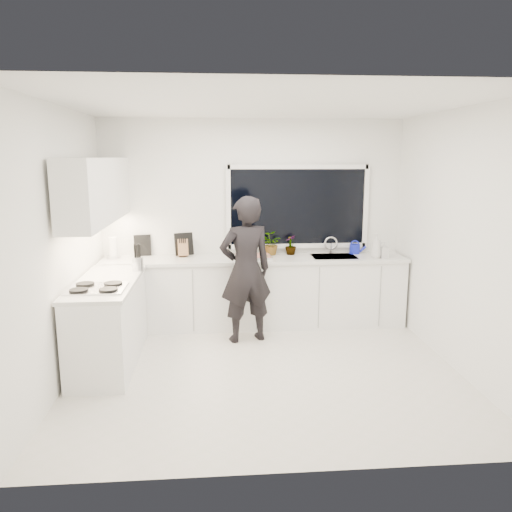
{
  "coord_description": "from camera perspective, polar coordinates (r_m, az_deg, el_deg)",
  "views": [
    {
      "loc": [
        -0.49,
        -4.9,
        2.21
      ],
      "look_at": [
        -0.07,
        0.4,
        1.15
      ],
      "focal_mm": 35.0,
      "sensor_mm": 36.0,
      "label": 1
    }
  ],
  "objects": [
    {
      "name": "wall_left",
      "position": [
        5.2,
        -21.47,
        0.96
      ],
      "size": [
        0.02,
        3.5,
        2.7
      ],
      "primitive_type": "cube",
      "color": "white",
      "rests_on": "ground"
    },
    {
      "name": "base_cabinets_back",
      "position": [
        6.61,
        -0.14,
        -4.25
      ],
      "size": [
        3.92,
        0.58,
        0.88
      ],
      "primitive_type": "cube",
      "color": "white",
      "rests_on": "floor"
    },
    {
      "name": "countertop_back",
      "position": [
        6.49,
        -0.14,
        -0.36
      ],
      "size": [
        3.94,
        0.62,
        0.04
      ],
      "primitive_type": "cube",
      "color": "silver",
      "rests_on": "base_cabinets_back"
    },
    {
      "name": "wall_right",
      "position": [
        5.57,
        22.2,
        1.55
      ],
      "size": [
        0.02,
        3.5,
        2.7
      ],
      "primitive_type": "cube",
      "color": "white",
      "rests_on": "ground"
    },
    {
      "name": "herb_plants",
      "position": [
        6.65,
        1.62,
        1.37
      ],
      "size": [
        0.77,
        0.34,
        0.3
      ],
      "color": "#26662D",
      "rests_on": "countertop_back"
    },
    {
      "name": "picture_frame_large",
      "position": [
        6.76,
        -12.84,
        1.2
      ],
      "size": [
        0.22,
        0.06,
        0.28
      ],
      "primitive_type": "cube",
      "rotation": [
        0.0,
        0.0,
        0.2
      ],
      "color": "black",
      "rests_on": "countertop_back"
    },
    {
      "name": "pizza",
      "position": [
        6.46,
        -0.38,
        0.05
      ],
      "size": [
        0.45,
        0.33,
        0.01
      ],
      "primitive_type": "cube",
      "rotation": [
        0.0,
        0.0,
        0.06
      ],
      "color": "red",
      "rests_on": "pizza_tray"
    },
    {
      "name": "ceiling",
      "position": [
        4.95,
        1.21,
        17.07
      ],
      "size": [
        4.0,
        3.5,
        0.02
      ],
      "primitive_type": "cube",
      "color": "white",
      "rests_on": "wall_back"
    },
    {
      "name": "utensil_crock",
      "position": [
        5.9,
        -13.36,
        -0.87
      ],
      "size": [
        0.16,
        0.16,
        0.16
      ],
      "primitive_type": "cylinder",
      "rotation": [
        0.0,
        0.0,
        0.22
      ],
      "color": "silver",
      "rests_on": "countertop_left"
    },
    {
      "name": "window",
      "position": [
        6.75,
        4.78,
        5.63
      ],
      "size": [
        1.8,
        0.02,
        1.0
      ],
      "primitive_type": "cube",
      "color": "black",
      "rests_on": "wall_back"
    },
    {
      "name": "soap_bottles",
      "position": [
        6.64,
        13.84,
        1.01
      ],
      "size": [
        0.22,
        0.13,
        0.32
      ],
      "color": "#D8BF66",
      "rests_on": "countertop_back"
    },
    {
      "name": "sink",
      "position": [
        6.67,
        8.89,
        -0.45
      ],
      "size": [
        0.58,
        0.42,
        0.14
      ],
      "primitive_type": "cube",
      "color": "silver",
      "rests_on": "countertop_back"
    },
    {
      "name": "countertop_left",
      "position": [
        5.54,
        -16.74,
        -2.9
      ],
      "size": [
        0.62,
        1.6,
        0.04
      ],
      "primitive_type": "cube",
      "color": "silver",
      "rests_on": "base_cabinets_left"
    },
    {
      "name": "floor",
      "position": [
        5.4,
        1.09,
        -12.99
      ],
      "size": [
        4.0,
        3.5,
        0.02
      ],
      "primitive_type": "cube",
      "color": "beige",
      "rests_on": "ground"
    },
    {
      "name": "pizza_tray",
      "position": [
        6.46,
        -0.38,
        -0.1
      ],
      "size": [
        0.49,
        0.38,
        0.03
      ],
      "primitive_type": "cube",
      "rotation": [
        0.0,
        0.0,
        0.06
      ],
      "color": "silver",
      "rests_on": "countertop_back"
    },
    {
      "name": "faucet",
      "position": [
        6.83,
        8.54,
        1.21
      ],
      "size": [
        0.03,
        0.03,
        0.22
      ],
      "primitive_type": "cylinder",
      "color": "silver",
      "rests_on": "countertop_back"
    },
    {
      "name": "picture_frame_small",
      "position": [
        6.7,
        -8.24,
        1.37
      ],
      "size": [
        0.24,
        0.11,
        0.3
      ],
      "primitive_type": "cube",
      "rotation": [
        0.0,
        0.0,
        0.37
      ],
      "color": "black",
      "rests_on": "countertop_back"
    },
    {
      "name": "upper_cabinets",
      "position": [
        5.76,
        -17.73,
        7.16
      ],
      "size": [
        0.34,
        2.1,
        0.7
      ],
      "primitive_type": "cube",
      "color": "white",
      "rests_on": "wall_left"
    },
    {
      "name": "paper_towel_roll",
      "position": [
        6.69,
        -16.0,
        0.85
      ],
      "size": [
        0.13,
        0.13,
        0.26
      ],
      "primitive_type": "cylinder",
      "rotation": [
        0.0,
        0.0,
        0.22
      ],
      "color": "white",
      "rests_on": "countertop_back"
    },
    {
      "name": "watering_can",
      "position": [
        6.88,
        11.21,
        0.81
      ],
      "size": [
        0.18,
        0.18,
        0.13
      ],
      "primitive_type": "cylinder",
      "rotation": [
        0.0,
        0.0,
        -0.33
      ],
      "color": "#141EBF",
      "rests_on": "countertop_back"
    },
    {
      "name": "stovetop",
      "position": [
        5.2,
        -17.77,
        -3.47
      ],
      "size": [
        0.56,
        0.48,
        0.03
      ],
      "primitive_type": "cube",
      "color": "black",
      "rests_on": "countertop_left"
    },
    {
      "name": "wall_back",
      "position": [
        6.73,
        -0.35,
        3.94
      ],
      "size": [
        4.0,
        0.02,
        2.7
      ],
      "primitive_type": "cube",
      "color": "white",
      "rests_on": "ground"
    },
    {
      "name": "person",
      "position": [
        5.96,
        -1.18,
        -1.59
      ],
      "size": [
        0.73,
        0.58,
        1.77
      ],
      "primitive_type": "imported",
      "rotation": [
        0.0,
        0.0,
        3.41
      ],
      "color": "black",
      "rests_on": "floor"
    },
    {
      "name": "knife_block",
      "position": [
        6.61,
        -8.35,
        0.88
      ],
      "size": [
        0.14,
        0.12,
        0.22
      ],
      "primitive_type": "cube",
      "rotation": [
        0.0,
        0.0,
        0.13
      ],
      "color": "brown",
      "rests_on": "countertop_back"
    },
    {
      "name": "base_cabinets_left",
      "position": [
        5.66,
        -16.47,
        -7.42
      ],
      "size": [
        0.58,
        1.6,
        0.88
      ],
      "primitive_type": "cube",
      "color": "white",
      "rests_on": "floor"
    }
  ]
}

